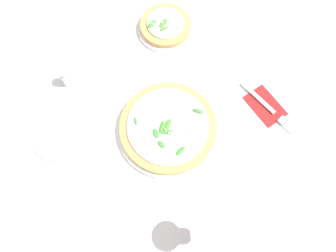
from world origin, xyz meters
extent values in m
plane|color=silver|center=(0.00, 0.00, 0.00)|extent=(6.00, 6.00, 0.00)
cylinder|color=white|center=(-0.03, -0.02, 0.01)|extent=(0.30, 0.30, 0.01)
cylinder|color=tan|center=(-0.03, -0.02, 0.02)|extent=(0.28, 0.28, 0.02)
cylinder|color=silver|center=(-0.03, -0.02, 0.03)|extent=(0.24, 0.24, 0.01)
ellipsoid|color=#3D8931|center=(-0.01, -0.03, 0.04)|extent=(0.03, 0.04, 0.01)
ellipsoid|color=#448333|center=(-0.09, -0.09, 0.04)|extent=(0.03, 0.01, 0.01)
ellipsoid|color=#407D36|center=(-0.02, 0.08, 0.04)|extent=(0.03, 0.03, 0.01)
ellipsoid|color=#428B2E|center=(-0.03, -0.02, 0.04)|extent=(0.04, 0.04, 0.01)
ellipsoid|color=#3C8936|center=(0.01, -0.06, 0.04)|extent=(0.03, 0.02, 0.01)
ellipsoid|color=#438A2F|center=(-0.03, -0.03, 0.04)|extent=(0.04, 0.04, 0.01)
ellipsoid|color=#3C7F32|center=(0.05, -0.03, 0.04)|extent=(0.02, 0.04, 0.01)
ellipsoid|color=#3B8A31|center=(-0.03, -0.06, 0.04)|extent=(0.03, 0.02, 0.01)
cube|color=#EFE5C6|center=(-0.01, -0.03, 0.04)|extent=(0.01, 0.01, 0.01)
cube|color=#EFE5C6|center=(0.01, 0.02, 0.04)|extent=(0.01, 0.01, 0.00)
cube|color=#EFE5C6|center=(-0.04, -0.02, 0.04)|extent=(0.01, 0.01, 0.01)
cube|color=#EFE5C6|center=(0.00, -0.02, 0.04)|extent=(0.00, 0.01, 0.01)
cube|color=#EFE5C6|center=(-0.02, -0.03, 0.04)|extent=(0.01, 0.00, 0.01)
cylinder|color=white|center=(-0.33, 0.17, 0.01)|extent=(0.19, 0.19, 0.01)
cylinder|color=tan|center=(-0.33, 0.17, 0.02)|extent=(0.17, 0.17, 0.02)
cylinder|color=silver|center=(-0.33, 0.17, 0.03)|extent=(0.12, 0.12, 0.01)
ellipsoid|color=#428836|center=(-0.35, 0.13, 0.04)|extent=(0.03, 0.04, 0.01)
ellipsoid|color=#468731|center=(-0.32, 0.15, 0.04)|extent=(0.01, 0.03, 0.01)
ellipsoid|color=#497F34|center=(-0.33, 0.16, 0.04)|extent=(0.03, 0.04, 0.01)
cube|color=#EFE5C6|center=(-0.35, 0.13, 0.04)|extent=(0.01, 0.01, 0.01)
cube|color=#EFE5C6|center=(-0.29, 0.19, 0.04)|extent=(0.01, 0.01, 0.00)
cube|color=#EFE5C6|center=(-0.35, 0.17, 0.04)|extent=(0.00, 0.01, 0.00)
cube|color=#EFE5C6|center=(-0.34, 0.15, 0.04)|extent=(0.01, 0.00, 0.00)
cylinder|color=white|center=(0.27, -0.10, 0.00)|extent=(0.07, 0.07, 0.00)
cylinder|color=white|center=(0.27, -0.10, 0.04)|extent=(0.01, 0.01, 0.07)
cone|color=white|center=(0.27, -0.10, 0.12)|extent=(0.08, 0.08, 0.08)
cylinder|color=maroon|center=(0.27, -0.10, 0.09)|extent=(0.04, 0.04, 0.03)
cube|color=#B21E1E|center=(0.06, 0.27, 0.00)|extent=(0.13, 0.08, 0.01)
cube|color=silver|center=(0.03, 0.27, 0.01)|extent=(0.14, 0.03, 0.00)
cube|color=silver|center=(0.13, 0.28, 0.01)|extent=(0.03, 0.03, 0.00)
cube|color=silver|center=(0.16, 0.28, 0.01)|extent=(0.04, 0.01, 0.00)
cube|color=silver|center=(0.16, 0.29, 0.01)|extent=(0.04, 0.01, 0.00)
cube|color=silver|center=(0.16, 0.30, 0.01)|extent=(0.04, 0.01, 0.00)
cylinder|color=white|center=(-0.19, -0.28, 0.01)|extent=(0.20, 0.20, 0.01)
torus|color=white|center=(-0.19, -0.28, 0.01)|extent=(0.19, 0.19, 0.01)
cylinder|color=silver|center=(-0.33, -0.20, 0.03)|extent=(0.03, 0.03, 0.06)
cylinder|color=#B7B7BF|center=(-0.33, -0.20, 0.06)|extent=(0.03, 0.03, 0.01)
camera|label=1|loc=(0.25, -0.19, 0.92)|focal=35.00mm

